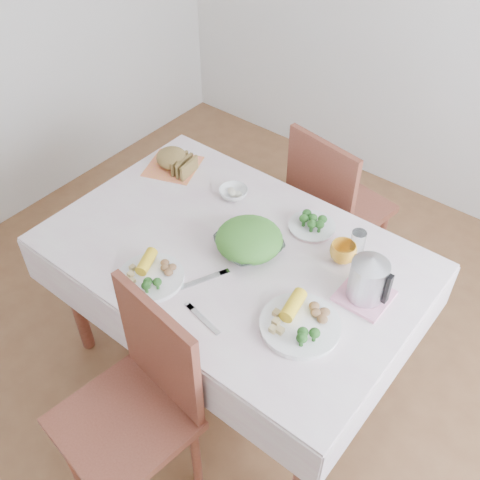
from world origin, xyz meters
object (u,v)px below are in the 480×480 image
Objects in this scene: dining_table at (234,312)px; salad_bowl at (249,245)px; electric_kettle at (369,275)px; dinner_plate_left at (151,277)px; dinner_plate_right at (300,325)px; chair_near at (123,425)px; chair_far at (340,207)px; yellow_mug at (343,252)px.

salad_bowl is at bearing 38.49° from dining_table.
dining_table is at bearing -141.51° from salad_bowl.
dinner_plate_left is at bearing -145.55° from electric_kettle.
dinner_plate_left is 1.32× the size of electric_kettle.
electric_kettle reaches higher than dinner_plate_right.
dinner_plate_right is (0.43, -0.15, 0.40)m from dining_table.
chair_near reaches higher than dining_table.
chair_near reaches higher than chair_far.
yellow_mug is 0.54× the size of electric_kettle.
yellow_mug is at bearing 46.72° from dinner_plate_left.
chair_far is 4.88× the size of electric_kettle.
chair_near is 1.56m from chair_far.
chair_near is (0.07, -0.72, 0.09)m from dining_table.
yellow_mug reaches higher than salad_bowl.
electric_kettle is (0.50, -0.72, 0.42)m from chair_far.
yellow_mug is (-0.06, 0.38, 0.03)m from dinner_plate_right.
chair_near is at bearing -84.79° from dining_table.
chair_near is 3.84× the size of salad_bowl.
chair_near is 4.99× the size of electric_kettle.
dinner_plate_right is (0.38, -0.19, -0.02)m from salad_bowl.
dinner_plate_left is at bearing 125.51° from chair_near.
chair_far is 1.21m from dinner_plate_left.
chair_far is 3.71× the size of dinner_plate_left.
dinner_plate_right is 0.31m from electric_kettle.
electric_kettle reaches higher than chair_far.
yellow_mug is (0.52, 0.55, 0.03)m from dinner_plate_left.
yellow_mug is (0.32, 0.19, 0.01)m from salad_bowl.
electric_kettle reaches higher than chair_near.
dining_table is 1.47× the size of chair_far.
salad_bowl is (-0.02, 0.76, 0.33)m from chair_near.
dinner_plate_right is (0.58, 0.17, 0.00)m from dinner_plate_left.
salad_bowl is 0.50m from electric_kettle.
dinner_plate_left is at bearing -114.81° from dining_table.
yellow_mug is 0.22m from electric_kettle.
electric_kettle is at bearing 133.87° from chair_far.
dinner_plate_right is at bearing 16.03° from dinner_plate_left.
salad_bowl is at bearing 153.15° from dinner_plate_right.
salad_bowl is 0.37m from yellow_mug.
electric_kettle is at bearing 8.75° from salad_bowl.
chair_far is 3.76× the size of salad_bowl.
dinner_plate_left is 0.82m from electric_kettle.
salad_bowl is 0.87× the size of dinner_plate_right.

